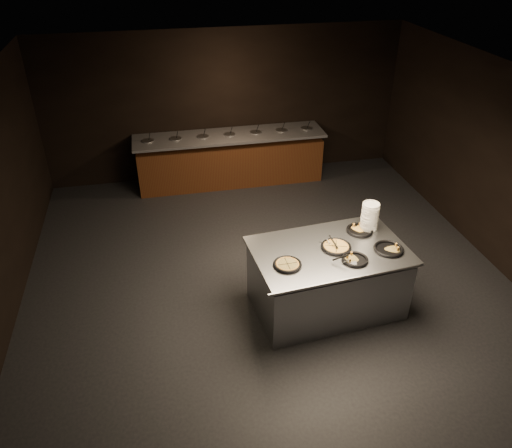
{
  "coord_description": "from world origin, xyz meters",
  "views": [
    {
      "loc": [
        -1.4,
        -5.43,
        4.6
      ],
      "look_at": [
        -0.18,
        0.3,
        0.98
      ],
      "focal_mm": 35.0,
      "sensor_mm": 36.0,
      "label": 1
    }
  ],
  "objects_px": {
    "plate_stack": "(370,216)",
    "pan_cheese_whole": "(336,247)",
    "serving_counter": "(327,280)",
    "pan_veggie_whole": "(287,264)"
  },
  "relations": [
    {
      "from": "serving_counter",
      "to": "plate_stack",
      "type": "distance_m",
      "value": 1.04
    },
    {
      "from": "serving_counter",
      "to": "pan_cheese_whole",
      "type": "xyz_separation_m",
      "value": [
        0.09,
        0.02,
        0.52
      ]
    },
    {
      "from": "pan_veggie_whole",
      "to": "pan_cheese_whole",
      "type": "xyz_separation_m",
      "value": [
        0.72,
        0.24,
        0.0
      ]
    },
    {
      "from": "pan_veggie_whole",
      "to": "plate_stack",
      "type": "bearing_deg",
      "value": 24.42
    },
    {
      "from": "pan_cheese_whole",
      "to": "pan_veggie_whole",
      "type": "bearing_deg",
      "value": -161.48
    },
    {
      "from": "plate_stack",
      "to": "pan_cheese_whole",
      "type": "bearing_deg",
      "value": -149.12
    },
    {
      "from": "plate_stack",
      "to": "pan_cheese_whole",
      "type": "xyz_separation_m",
      "value": [
        -0.59,
        -0.35,
        -0.17
      ]
    },
    {
      "from": "serving_counter",
      "to": "pan_veggie_whole",
      "type": "height_order",
      "value": "pan_veggie_whole"
    },
    {
      "from": "plate_stack",
      "to": "pan_cheese_whole",
      "type": "relative_size",
      "value": 0.98
    },
    {
      "from": "pan_veggie_whole",
      "to": "pan_cheese_whole",
      "type": "bearing_deg",
      "value": 18.52
    }
  ]
}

